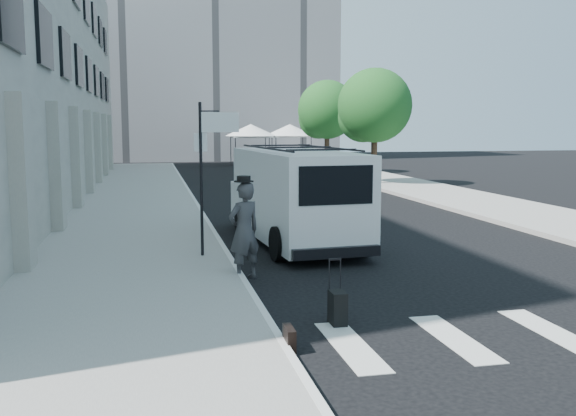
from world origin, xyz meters
name	(u,v)px	position (x,y,z in m)	size (l,w,h in m)	color
ground	(353,290)	(0.00, 0.00, 0.00)	(120.00, 120.00, 0.00)	black
sidewalk_left	(138,199)	(-4.25, 16.00, 0.07)	(4.50, 48.00, 0.15)	gray
sidewalk_right	(399,184)	(9.00, 20.00, 0.07)	(4.00, 56.00, 0.15)	gray
building_far	(209,24)	(2.00, 50.00, 12.50)	(22.00, 12.00, 25.00)	slate
sign_pole	(211,146)	(-2.36, 3.20, 2.65)	(1.03, 0.07, 3.50)	black
tree_near	(372,109)	(7.50, 20.15, 3.97)	(3.80, 3.83, 6.03)	black
tree_far	(325,112)	(7.50, 29.15, 3.97)	(3.80, 3.83, 6.03)	black
tent_left	(251,131)	(4.00, 38.00, 2.71)	(4.00, 4.00, 3.20)	black
tent_right	(290,130)	(7.20, 38.50, 2.71)	(4.00, 4.00, 3.20)	black
businessman	(244,231)	(-1.90, 1.29, 1.00)	(0.73, 0.48, 2.00)	#373739
briefcase	(289,339)	(-1.90, -3.00, 0.17)	(0.12, 0.44, 0.34)	black
suitcase	(338,308)	(-0.90, -2.00, 0.28)	(0.23, 0.37, 1.04)	black
cargo_van	(294,196)	(0.00, 5.10, 1.27)	(2.70, 6.71, 2.46)	white
parked_car_a	(323,171)	(5.00, 20.40, 0.79)	(1.87, 4.65, 1.58)	gray
parked_car_b	(320,163)	(6.80, 27.67, 0.73)	(1.55, 4.45, 1.47)	slate
parked_car_c	(287,161)	(5.00, 29.42, 0.82)	(2.30, 5.66, 1.64)	#B2B5BB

